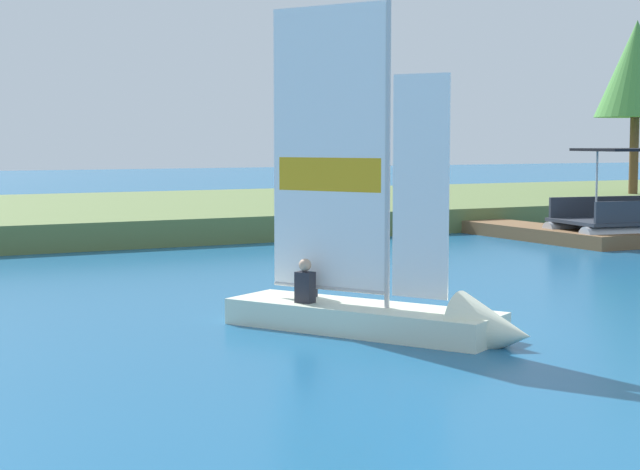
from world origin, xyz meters
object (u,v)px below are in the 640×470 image
object	(u,v)px
sailboat	(402,305)
pontoon_boat	(640,219)
shoreline_tree_centre	(636,70)
wooden_dock	(542,233)

from	to	relation	value
sailboat	pontoon_boat	bearing A→B (deg)	93.78
pontoon_boat	shoreline_tree_centre	bearing A→B (deg)	54.89
shoreline_tree_centre	wooden_dock	size ratio (longest dim) A/B	1.02
wooden_dock	sailboat	distance (m)	16.36
shoreline_tree_centre	wooden_dock	bearing A→B (deg)	-145.59
wooden_dock	pontoon_boat	bearing A→B (deg)	-45.53
wooden_dock	pontoon_boat	xyz separation A→B (m)	(1.97, -2.01, 0.49)
shoreline_tree_centre	pontoon_boat	size ratio (longest dim) A/B	1.32
wooden_dock	pontoon_boat	distance (m)	2.85
shoreline_tree_centre	pontoon_boat	world-z (taller)	shoreline_tree_centre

